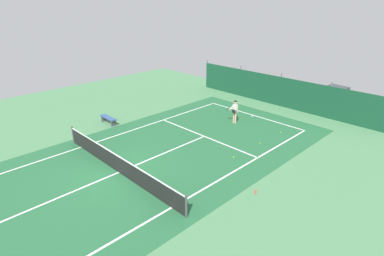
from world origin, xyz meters
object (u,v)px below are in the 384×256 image
Objects in this scene: tennis_net at (118,164)px; tennis_ball_midcourt at (281,132)px; tennis_ball_near_player at (260,143)px; water_bottle at (256,192)px; parked_car at (333,97)px; tennis_ball_by_sideline at (234,157)px; courtside_bench at (108,119)px; tennis_player at (235,110)px.

tennis_net is 10.92m from tennis_ball_midcourt.
tennis_ball_near_player is at bearing 68.65° from tennis_net.
parked_car is at bearing 100.49° from water_bottle.
parked_car reaches higher than tennis_ball_by_sideline.
courtside_bench is (-9.46, -2.26, 0.34)m from tennis_ball_by_sideline.
courtside_bench is (-9.48, -7.25, 0.34)m from tennis_ball_midcourt.
tennis_ball_by_sideline is at bearing -90.29° from tennis_ball_midcourt.
tennis_player reaches higher than courtside_bench.
tennis_ball_midcourt is 7.64m from parked_car.
courtside_bench is (-6.18, -6.47, -0.59)m from tennis_player.
tennis_ball_near_player is at bearing 90.03° from tennis_ball_by_sideline.
tennis_player is 8.85m from water_bottle.
tennis_player is 24.85× the size of tennis_ball_by_sideline.
parked_car is (3.34, 18.03, 0.33)m from tennis_net.
tennis_ball_by_sideline is (0.00, -2.59, 0.00)m from tennis_ball_near_player.
tennis_ball_near_player is (3.27, -1.61, -0.93)m from tennis_player.
tennis_player is 5.41m from tennis_ball_by_sideline.
tennis_ball_midcourt is 4.98m from tennis_ball_by_sideline.
water_bottle is at bearing 147.68° from tennis_player.
tennis_net is 6.94m from water_bottle.
tennis_ball_midcourt is 11.94m from courtside_bench.
tennis_ball_midcourt is at bearing 73.09° from tennis_net.
tennis_ball_midcourt is 0.28× the size of water_bottle.
tennis_ball_midcourt is (3.17, 10.44, -0.48)m from tennis_net.
courtside_bench reaches higher than water_bottle.
courtside_bench is at bearing -142.62° from tennis_ball_midcourt.
courtside_bench is at bearing -179.14° from water_bottle.
tennis_ball_near_player is 0.28× the size of water_bottle.
tennis_net is at bearing -26.85° from courtside_bench.
water_bottle reaches higher than tennis_ball_midcourt.
tennis_ball_by_sideline is (3.28, -4.20, -0.93)m from tennis_player.
courtside_bench reaches higher than tennis_ball_near_player.
water_bottle is at bearing -67.81° from tennis_ball_midcourt.
tennis_player is at bearing 134.54° from water_bottle.
water_bottle reaches higher than tennis_ball_by_sideline.
tennis_ball_by_sideline is at bearing 60.02° from tennis_net.
tennis_net is 42.17× the size of water_bottle.
tennis_ball_near_player is 10.64m from courtside_bench.
tennis_net is 153.33× the size of tennis_ball_midcourt.
parked_car reaches higher than courtside_bench.
tennis_ball_midcourt is at bearing 89.36° from tennis_ball_near_player.
tennis_ball_by_sideline is 0.02× the size of parked_car.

